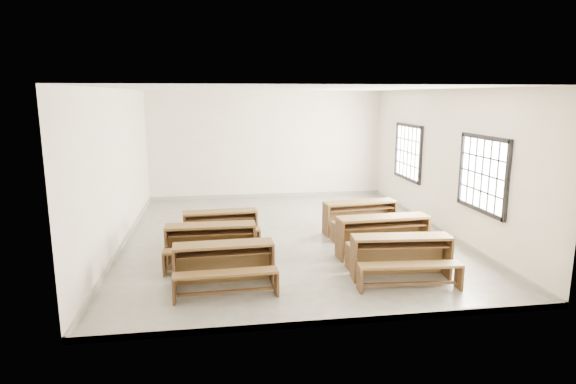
{
  "coord_description": "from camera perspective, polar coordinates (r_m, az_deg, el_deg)",
  "views": [
    {
      "loc": [
        -1.53,
        -10.12,
        3.07
      ],
      "look_at": [
        0.0,
        0.0,
        1.0
      ],
      "focal_mm": 30.0,
      "sensor_mm": 36.0,
      "label": 1
    }
  ],
  "objects": [
    {
      "name": "room",
      "position": [
        10.29,
        0.5,
        6.26
      ],
      "size": [
        8.5,
        8.5,
        3.2
      ],
      "color": "gray",
      "rests_on": "ground"
    },
    {
      "name": "desk_set_0",
      "position": [
        7.9,
        -7.58,
        -8.25
      ],
      "size": [
        1.64,
        0.9,
        0.73
      ],
      "rotation": [
        0.0,
        0.0,
        0.04
      ],
      "color": "brown",
      "rests_on": "ground"
    },
    {
      "name": "desk_set_3",
      "position": [
        8.37,
        13.34,
        -7.22
      ],
      "size": [
        1.73,
        0.99,
        0.75
      ],
      "rotation": [
        0.0,
        0.0,
        -0.08
      ],
      "color": "brown",
      "rests_on": "ground"
    },
    {
      "name": "desk_set_1",
      "position": [
        9.0,
        -9.13,
        -5.78
      ],
      "size": [
        1.65,
        0.86,
        0.74
      ],
      "rotation": [
        0.0,
        0.0,
        -0.01
      ],
      "color": "brown",
      "rests_on": "ground"
    },
    {
      "name": "desk_set_5",
      "position": [
        10.9,
        8.59,
        -2.71
      ],
      "size": [
        1.72,
        1.02,
        0.74
      ],
      "rotation": [
        0.0,
        0.0,
        0.11
      ],
      "color": "brown",
      "rests_on": "ground"
    },
    {
      "name": "desk_set_2",
      "position": [
        10.19,
        -8.0,
        -3.86
      ],
      "size": [
        1.58,
        0.89,
        0.69
      ],
      "rotation": [
        0.0,
        0.0,
        0.06
      ],
      "color": "brown",
      "rests_on": "ground"
    },
    {
      "name": "desk_set_4",
      "position": [
        9.41,
        11.28,
        -4.88
      ],
      "size": [
        1.82,
        1.02,
        0.8
      ],
      "rotation": [
        0.0,
        0.0,
        0.06
      ],
      "color": "brown",
      "rests_on": "ground"
    }
  ]
}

